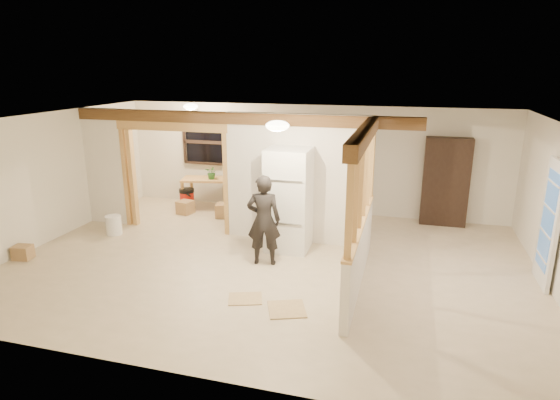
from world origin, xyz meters
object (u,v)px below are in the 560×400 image
(refrigerator, at_px, (289,200))
(shop_vac, at_px, (187,199))
(work_table, at_px, (208,193))
(woman, at_px, (264,220))
(bookshelf, at_px, (446,182))

(refrigerator, distance_m, shop_vac, 3.58)
(refrigerator, height_order, work_table, refrigerator)
(woman, xyz_separation_m, shop_vac, (-2.77, 2.60, -0.54))
(shop_vac, bearing_deg, refrigerator, -30.88)
(work_table, bearing_deg, bookshelf, -9.23)
(shop_vac, relative_size, bookshelf, 0.27)
(refrigerator, bearing_deg, work_table, 141.87)
(woman, bearing_deg, shop_vac, -54.71)
(bookshelf, bearing_deg, shop_vac, -175.50)
(work_table, relative_size, shop_vac, 2.32)
(refrigerator, height_order, shop_vac, refrigerator)
(bookshelf, bearing_deg, work_table, -177.23)
(refrigerator, distance_m, work_table, 3.29)
(woman, relative_size, shop_vac, 3.12)
(woman, xyz_separation_m, work_table, (-2.31, 2.80, -0.42))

